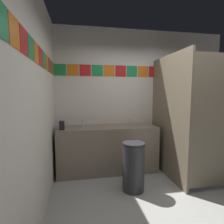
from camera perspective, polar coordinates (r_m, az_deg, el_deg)
ground_plane at (r=2.93m, az=21.41°, el=-26.35°), size 7.97×7.97×0.00m
wall_back at (r=4.02m, az=9.26°, el=4.27°), size 3.62×0.09×2.84m
wall_side at (r=2.13m, az=-23.82°, el=2.14°), size 0.09×3.33×2.84m
vanity_counter at (r=3.66m, az=-1.39°, el=-11.27°), size 1.91×0.59×0.89m
faucet_left at (r=3.59m, az=-9.20°, el=-3.65°), size 0.04×0.10×0.14m
faucet_right at (r=3.73m, az=5.62°, el=-3.21°), size 0.04×0.10×0.14m
soap_dispenser at (r=3.34m, az=-15.38°, el=-4.08°), size 0.09×0.09×0.16m
stall_divider at (r=3.36m, az=21.73°, el=-1.89°), size 0.92×1.36×2.22m
toilet at (r=4.19m, az=23.08°, el=-11.67°), size 0.39×0.49×0.74m
trash_bin at (r=3.03m, az=6.71°, el=-16.55°), size 0.35×0.35×0.78m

